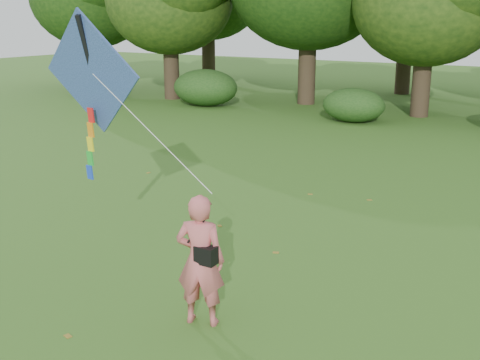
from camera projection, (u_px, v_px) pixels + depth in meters
The scene contains 6 objects.
ground at pixel (200, 307), 9.32m from camera, with size 100.00×100.00×0.00m, color #265114.
man_kite_flyer at pixel (200, 260), 8.59m from camera, with size 0.71×0.47×1.96m, color #C75D5F.
crossbody_bag at pixel (206, 254), 8.47m from camera, with size 0.43×0.20×0.74m.
flying_kite at pixel (92, 76), 10.16m from camera, with size 4.19×1.39×2.97m.
shrub_band at pixel (436, 106), 23.99m from camera, with size 39.15×3.22×1.88m.
fallen_leaves at pixel (358, 219), 13.30m from camera, with size 11.18×14.60×0.01m.
Camera 1 is at (4.91, -6.92, 4.36)m, focal length 45.00 mm.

